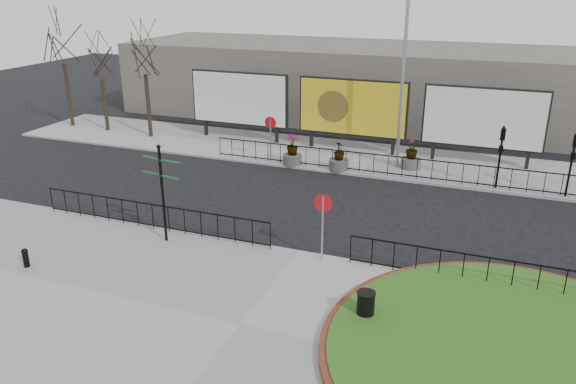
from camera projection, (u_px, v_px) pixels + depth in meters
The scene contains 26 objects.
ground at pixel (299, 253), 20.51m from camera, with size 90.00×90.00×0.00m, color black.
pavement_near at pixel (240, 326), 16.13m from camera, with size 30.00×10.00×0.12m, color gray.
pavement_far at pixel (372, 159), 30.96m from camera, with size 44.00×6.00×0.12m, color gray.
brick_edge at pixel (520, 360), 14.46m from camera, with size 10.40×10.40×0.18m, color brown.
grass_lawn at pixel (520, 359), 14.45m from camera, with size 10.00×10.00×0.22m, color #1B4913.
railing_near_left at pixel (153, 216), 22.01m from camera, with size 10.00×0.10×1.10m, color black, non-canonical shape.
railing_near_right at pixel (488, 272), 17.85m from camera, with size 9.00×0.10×1.10m, color black, non-canonical shape.
railing_far at pixel (381, 165), 28.06m from camera, with size 18.00×0.10×1.10m, color black, non-canonical shape.
speed_sign_far at pixel (271, 129), 29.70m from camera, with size 0.64×0.07×2.47m.
speed_sign_near at pixel (323, 213), 19.15m from camera, with size 0.64×0.07×2.47m.
billboard_left at pixel (239, 99), 33.73m from camera, with size 6.20×0.31×4.10m.
billboard_mid at pixel (352, 108), 31.40m from camera, with size 6.20×0.31×4.10m.
billboard_right at pixel (484, 118), 29.08m from camera, with size 6.20×0.31×4.10m.
lamp_post at pixel (403, 76), 27.88m from camera, with size 0.74×0.18×9.23m.
signal_pole_a at pixel (501, 148), 25.75m from camera, with size 0.22×0.26×3.00m.
signal_pole_b at pixel (573, 155), 24.76m from camera, with size 0.22×0.26×3.00m.
tree_left at pixel (146, 80), 33.90m from camera, with size 2.00×2.00×7.00m, color #2D2119, non-canonical shape.
tree_mid at pixel (102, 82), 35.47m from camera, with size 2.00×2.00×6.20m, color #2D2119, non-canonical shape.
tree_far at pixel (65, 69), 36.41m from camera, with size 2.00×2.00×7.50m, color #2D2119, non-canonical shape.
building_backdrop at pixel (407, 84), 38.82m from camera, with size 40.00×10.00×5.00m, color #605C54.
fingerpost_sign at pixel (162, 184), 20.42m from camera, with size 1.76×0.57×3.77m.
bollard at pixel (25, 257), 19.17m from camera, with size 0.22×0.22×0.69m.
litter_bin at pixel (366, 306), 16.16m from camera, with size 0.55×0.55×0.91m.
planter_a at pixel (292, 153), 29.70m from camera, with size 1.00×1.00×1.62m.
planter_b at pixel (339, 160), 28.88m from camera, with size 1.02×1.02×1.52m.
planter_c at pixel (411, 157), 29.06m from camera, with size 1.02×1.02×1.61m.
Camera 1 is at (6.16, -17.30, 9.43)m, focal length 35.00 mm.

